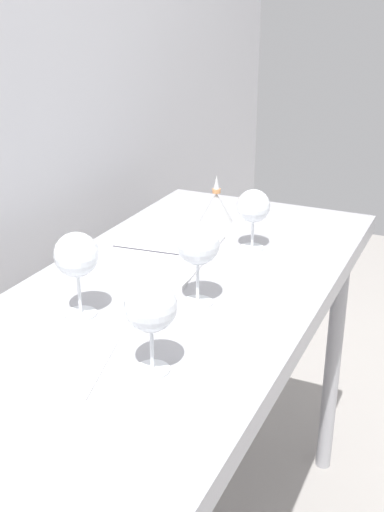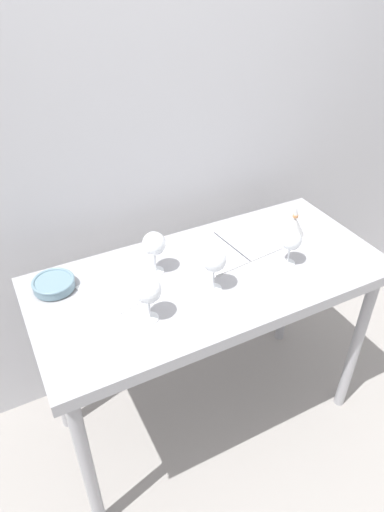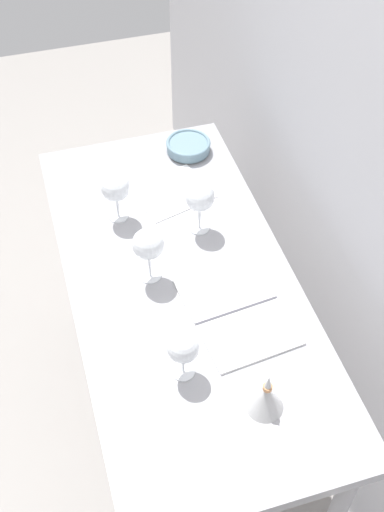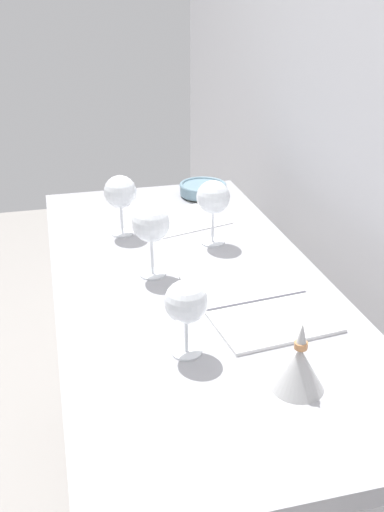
{
  "view_description": "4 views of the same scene",
  "coord_description": "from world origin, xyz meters",
  "px_view_note": "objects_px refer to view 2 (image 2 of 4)",
  "views": [
    {
      "loc": [
        -1.15,
        -0.59,
        1.52
      ],
      "look_at": [
        0.03,
        -0.04,
        0.97
      ],
      "focal_mm": 44.8,
      "sensor_mm": 36.0,
      "label": 1
    },
    {
      "loc": [
        -0.7,
        -1.2,
        2.0
      ],
      "look_at": [
        -0.07,
        0.03,
        0.98
      ],
      "focal_mm": 31.79,
      "sensor_mm": 36.0,
      "label": 2
    },
    {
      "loc": [
        1.18,
        -0.32,
        2.35
      ],
      "look_at": [
        -0.04,
        0.04,
        0.95
      ],
      "focal_mm": 45.32,
      "sensor_mm": 36.0,
      "label": 3
    },
    {
      "loc": [
        1.23,
        -0.31,
        1.57
      ],
      "look_at": [
        0.07,
        -0.02,
        0.99
      ],
      "focal_mm": 41.12,
      "sensor_mm": 36.0,
      "label": 4
    }
  ],
  "objects_px": {
    "tasting_bowl": "(54,284)",
    "decanter_funnel": "(294,225)",
    "wine_glass_far_left": "(154,245)",
    "tasting_sheet_upper": "(114,291)",
    "wine_glass_near_center": "(214,261)",
    "wine_glass_near_left": "(148,291)",
    "wine_glass_near_right": "(291,241)",
    "open_notebook": "(231,247)"
  },
  "relations": [
    {
      "from": "wine_glass_near_center",
      "to": "decanter_funnel",
      "type": "xyz_separation_m",
      "value": [
        0.5,
        0.17,
        -0.09
      ]
    },
    {
      "from": "wine_glass_near_left",
      "to": "tasting_sheet_upper",
      "type": "height_order",
      "value": "wine_glass_near_left"
    },
    {
      "from": "open_notebook",
      "to": "decanter_funnel",
      "type": "xyz_separation_m",
      "value": [
        0.3,
        -0.03,
        0.04
      ]
    },
    {
      "from": "wine_glass_far_left",
      "to": "tasting_sheet_upper",
      "type": "distance_m",
      "value": 0.23
    },
    {
      "from": "wine_glass_far_left",
      "to": "tasting_bowl",
      "type": "height_order",
      "value": "wine_glass_far_left"
    },
    {
      "from": "wine_glass_far_left",
      "to": "decanter_funnel",
      "type": "distance_m",
      "value": 0.65
    },
    {
      "from": "wine_glass_near_left",
      "to": "open_notebook",
      "type": "bearing_deg",
      "value": 26.62
    },
    {
      "from": "wine_glass_near_center",
      "to": "tasting_bowl",
      "type": "relative_size",
      "value": 1.16
    },
    {
      "from": "wine_glass_near_center",
      "to": "open_notebook",
      "type": "xyz_separation_m",
      "value": [
        0.2,
        0.2,
        -0.13
      ]
    },
    {
      "from": "wine_glass_near_center",
      "to": "wine_glass_near_left",
      "type": "distance_m",
      "value": 0.27
    },
    {
      "from": "wine_glass_near_left",
      "to": "decanter_funnel",
      "type": "bearing_deg",
      "value": 14.97
    },
    {
      "from": "tasting_sheet_upper",
      "to": "decanter_funnel",
      "type": "xyz_separation_m",
      "value": [
        0.83,
        0.01,
        0.04
      ]
    },
    {
      "from": "wine_glass_far_left",
      "to": "tasting_sheet_upper",
      "type": "height_order",
      "value": "wine_glass_far_left"
    },
    {
      "from": "wine_glass_near_center",
      "to": "tasting_sheet_upper",
      "type": "relative_size",
      "value": 0.78
    },
    {
      "from": "wine_glass_near_center",
      "to": "tasting_bowl",
      "type": "height_order",
      "value": "wine_glass_near_center"
    },
    {
      "from": "open_notebook",
      "to": "wine_glass_far_left",
      "type": "bearing_deg",
      "value": 174.51
    },
    {
      "from": "wine_glass_far_left",
      "to": "open_notebook",
      "type": "xyz_separation_m",
      "value": [
        0.35,
        0.0,
        -0.12
      ]
    },
    {
      "from": "decanter_funnel",
      "to": "open_notebook",
      "type": "bearing_deg",
      "value": 174.17
    },
    {
      "from": "wine_glass_near_center",
      "to": "decanter_funnel",
      "type": "height_order",
      "value": "wine_glass_near_center"
    },
    {
      "from": "wine_glass_near_right",
      "to": "open_notebook",
      "type": "distance_m",
      "value": 0.27
    },
    {
      "from": "tasting_sheet_upper",
      "to": "decanter_funnel",
      "type": "distance_m",
      "value": 0.83
    },
    {
      "from": "wine_glass_near_center",
      "to": "wine_glass_near_left",
      "type": "height_order",
      "value": "wine_glass_near_center"
    },
    {
      "from": "wine_glass_far_left",
      "to": "wine_glass_near_center",
      "type": "bearing_deg",
      "value": -52.86
    },
    {
      "from": "wine_glass_near_right",
      "to": "wine_glass_far_left",
      "type": "bearing_deg",
      "value": 158.53
    },
    {
      "from": "tasting_sheet_upper",
      "to": "wine_glass_near_center",
      "type": "bearing_deg",
      "value": -40.61
    },
    {
      "from": "tasting_bowl",
      "to": "decanter_funnel",
      "type": "bearing_deg",
      "value": -5.68
    },
    {
      "from": "wine_glass_near_right",
      "to": "open_notebook",
      "type": "relative_size",
      "value": 0.43
    },
    {
      "from": "wine_glass_far_left",
      "to": "wine_glass_near_center",
      "type": "distance_m",
      "value": 0.25
    },
    {
      "from": "wine_glass_far_left",
      "to": "tasting_sheet_upper",
      "type": "xyz_separation_m",
      "value": [
        -0.18,
        -0.04,
        -0.13
      ]
    },
    {
      "from": "wine_glass_far_left",
      "to": "decanter_funnel",
      "type": "relative_size",
      "value": 1.32
    },
    {
      "from": "wine_glass_near_left",
      "to": "wine_glass_near_center",
      "type": "bearing_deg",
      "value": 7.74
    },
    {
      "from": "wine_glass_near_right",
      "to": "wine_glass_far_left",
      "type": "xyz_separation_m",
      "value": [
        -0.49,
        0.19,
        0.02
      ]
    },
    {
      "from": "wine_glass_far_left",
      "to": "wine_glass_near_center",
      "type": "height_order",
      "value": "wine_glass_near_center"
    },
    {
      "from": "open_notebook",
      "to": "tasting_bowl",
      "type": "distance_m",
      "value": 0.73
    },
    {
      "from": "open_notebook",
      "to": "wine_glass_near_left",
      "type": "bearing_deg",
      "value": -159.39
    },
    {
      "from": "wine_glass_near_left",
      "to": "wine_glass_near_right",
      "type": "bearing_deg",
      "value": 3.65
    },
    {
      "from": "open_notebook",
      "to": "tasting_bowl",
      "type": "xyz_separation_m",
      "value": [
        -0.73,
        0.07,
        0.02
      ]
    },
    {
      "from": "wine_glass_far_left",
      "to": "tasting_sheet_upper",
      "type": "relative_size",
      "value": 0.76
    },
    {
      "from": "wine_glass_near_center",
      "to": "tasting_sheet_upper",
      "type": "distance_m",
      "value": 0.39
    },
    {
      "from": "wine_glass_near_center",
      "to": "open_notebook",
      "type": "bearing_deg",
      "value": 44.89
    },
    {
      "from": "wine_glass_near_right",
      "to": "wine_glass_near_left",
      "type": "distance_m",
      "value": 0.62
    },
    {
      "from": "wine_glass_near_right",
      "to": "wine_glass_near_center",
      "type": "relative_size",
      "value": 0.86
    }
  ]
}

